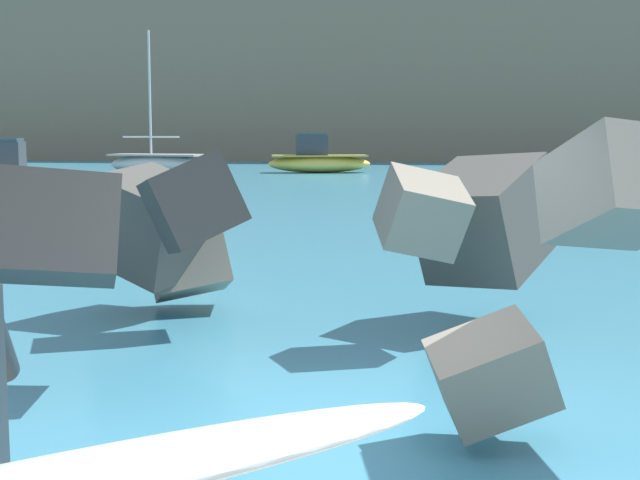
# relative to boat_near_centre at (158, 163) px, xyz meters

# --- Properties ---
(ground_plane) EXTENTS (400.00, 400.00, 0.00)m
(ground_plane) POSITION_rel_boat_near_centre_xyz_m (15.94, -38.68, -0.61)
(ground_plane) COLOR teal
(breakwater_jetty) EXTENTS (33.01, 7.87, 3.17)m
(breakwater_jetty) POSITION_rel_boat_near_centre_xyz_m (17.24, -36.78, 0.65)
(breakwater_jetty) COLOR #4C4944
(breakwater_jetty) RESTS_ON ground
(boat_near_centre) EXTENTS (5.65, 2.75, 7.48)m
(boat_near_centre) POSITION_rel_boat_near_centre_xyz_m (0.00, 0.00, 0.00)
(boat_near_centre) COLOR beige
(boat_near_centre) RESTS_ON ground
(boat_near_right) EXTENTS (3.63, 5.97, 2.01)m
(boat_near_right) POSITION_rel_boat_near_centre_xyz_m (0.76, -16.21, 0.00)
(boat_near_right) COLOR beige
(boat_near_right) RESTS_ON ground
(boat_mid_centre) EXTENTS (6.06, 3.51, 2.19)m
(boat_mid_centre) POSITION_rel_boat_near_centre_xyz_m (7.72, 4.34, 0.09)
(boat_mid_centre) COLOR #EAC64C
(boat_mid_centre) RESTS_ON ground
(mooring_buoy_middle) EXTENTS (0.44, 0.44, 0.44)m
(mooring_buoy_middle) POSITION_rel_boat_near_centre_xyz_m (11.90, -29.33, -0.39)
(mooring_buoy_middle) COLOR yellow
(mooring_buoy_middle) RESTS_ON ground
(mooring_buoy_outer) EXTENTS (0.44, 0.44, 0.44)m
(mooring_buoy_outer) POSITION_rel_boat_near_centre_xyz_m (21.43, -0.72, -0.39)
(mooring_buoy_outer) COLOR silver
(mooring_buoy_outer) RESTS_ON ground
(headland_bluff) EXTENTS (100.52, 33.30, 15.46)m
(headland_bluff) POSITION_rel_boat_near_centre_xyz_m (1.61, 40.15, 7.14)
(headland_bluff) COLOR #847056
(headland_bluff) RESTS_ON ground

